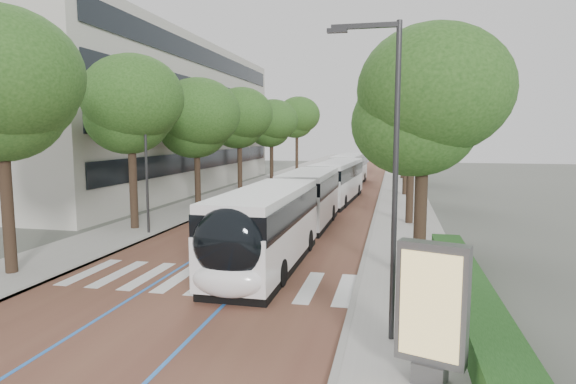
% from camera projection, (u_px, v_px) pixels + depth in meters
% --- Properties ---
extents(ground, '(160.00, 160.00, 0.00)m').
position_uv_depth(ground, '(194.00, 289.00, 16.88)').
color(ground, '#51544C').
rests_on(ground, ground).
extents(road, '(11.00, 140.00, 0.02)m').
position_uv_depth(road, '(334.00, 181.00, 55.64)').
color(road, brown).
rests_on(road, ground).
extents(sidewalk_left, '(4.00, 140.00, 0.12)m').
position_uv_depth(sidewalk_left, '(272.00, 179.00, 57.25)').
color(sidewalk_left, '#9B9793').
rests_on(sidewalk_left, ground).
extents(sidewalk_right, '(4.00, 140.00, 0.12)m').
position_uv_depth(sidewalk_right, '(401.00, 182.00, 54.02)').
color(sidewalk_right, '#9B9793').
rests_on(sidewalk_right, ground).
extents(kerb_left, '(0.20, 140.00, 0.14)m').
position_uv_depth(kerb_left, '(287.00, 179.00, 56.84)').
color(kerb_left, gray).
rests_on(kerb_left, ground).
extents(kerb_right, '(0.20, 140.00, 0.14)m').
position_uv_depth(kerb_right, '(384.00, 181.00, 54.43)').
color(kerb_right, gray).
rests_on(kerb_right, ground).
extents(zebra_crossing, '(10.55, 3.60, 0.01)m').
position_uv_depth(zebra_crossing, '(210.00, 280.00, 17.80)').
color(zebra_crossing, silver).
rests_on(zebra_crossing, ground).
extents(lane_line_left, '(0.12, 126.00, 0.01)m').
position_uv_depth(lane_line_left, '(321.00, 180.00, 55.99)').
color(lane_line_left, blue).
rests_on(lane_line_left, road).
extents(lane_line_right, '(0.12, 126.00, 0.01)m').
position_uv_depth(lane_line_right, '(348.00, 181.00, 55.30)').
color(lane_line_right, blue).
rests_on(lane_line_right, road).
extents(office_building, '(18.11, 40.00, 14.00)m').
position_uv_depth(office_building, '(123.00, 118.00, 47.37)').
color(office_building, '#B2AFA5').
rests_on(office_building, ground).
extents(hedge, '(1.20, 14.00, 0.80)m').
position_uv_depth(hedge, '(468.00, 293.00, 14.86)').
color(hedge, '#194016').
rests_on(hedge, sidewalk_right).
extents(streetlight_near, '(1.82, 0.20, 8.00)m').
position_uv_depth(streetlight_near, '(388.00, 158.00, 11.97)').
color(streetlight_near, '#2E2F31').
rests_on(streetlight_near, sidewalk_right).
extents(streetlight_far, '(1.82, 0.20, 8.00)m').
position_uv_depth(streetlight_far, '(393.00, 142.00, 36.19)').
color(streetlight_far, '#2E2F31').
rests_on(streetlight_far, sidewalk_right).
extents(lamp_post_left, '(0.14, 0.14, 8.00)m').
position_uv_depth(lamp_post_left, '(146.00, 158.00, 25.45)').
color(lamp_post_left, '#2E2F31').
rests_on(lamp_post_left, sidewalk_left).
extents(trees_left, '(6.32, 61.06, 10.25)m').
position_uv_depth(trees_left, '(234.00, 119.00, 43.39)').
color(trees_left, black).
rests_on(trees_left, ground).
extents(trees_right, '(5.74, 47.45, 8.52)m').
position_uv_depth(trees_right, '(408.00, 126.00, 38.03)').
color(trees_right, black).
rests_on(trees_right, ground).
extents(lead_bus, '(2.66, 18.42, 3.20)m').
position_uv_depth(lead_bus, '(288.00, 213.00, 23.08)').
color(lead_bus, black).
rests_on(lead_bus, ground).
extents(bus_queued_0, '(3.21, 12.52, 3.20)m').
position_uv_depth(bus_queued_0, '(337.00, 182.00, 38.23)').
color(bus_queued_0, white).
rests_on(bus_queued_0, ground).
extents(bus_queued_1, '(3.08, 12.50, 3.20)m').
position_uv_depth(bus_queued_1, '(349.00, 170.00, 50.67)').
color(bus_queued_1, white).
rests_on(bus_queued_1, ground).
extents(ad_panel, '(1.52, 0.84, 3.04)m').
position_uv_depth(ad_panel, '(432.00, 310.00, 10.11)').
color(ad_panel, '#59595B').
rests_on(ad_panel, sidewalk_right).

